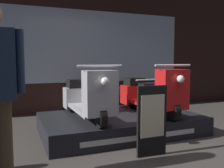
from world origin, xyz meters
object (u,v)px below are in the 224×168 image
object	(u,v)px
scooter_backrow_0	(92,104)
price_sign_board	(152,121)
scooter_display_right	(151,93)
scooter_backrow_1	(136,101)
scooter_display_left	(87,97)

from	to	relation	value
scooter_backrow_0	price_sign_board	world-z (taller)	price_sign_board
scooter_display_right	scooter_backrow_0	xyz separation A→B (m)	(-0.77, 1.01, -0.30)
scooter_backrow_0	scooter_backrow_1	size ratio (longest dim) A/B	1.00
scooter_display_left	price_sign_board	size ratio (longest dim) A/B	1.90
scooter_display_right	price_sign_board	distance (m)	1.27
price_sign_board	scooter_display_right	bearing A→B (deg)	59.70
scooter_display_left	scooter_backrow_1	bearing A→B (deg)	36.11
scooter_backrow_1	scooter_display_right	bearing A→B (deg)	-102.22
scooter_display_right	price_sign_board	world-z (taller)	scooter_display_right
scooter_display_left	price_sign_board	bearing A→B (deg)	-64.23
scooter_backrow_0	price_sign_board	size ratio (longest dim) A/B	1.90
scooter_display_right	scooter_backrow_1	distance (m)	1.07
scooter_backrow_1	price_sign_board	bearing A→B (deg)	-112.18
scooter_backrow_1	price_sign_board	size ratio (longest dim) A/B	1.90
scooter_backrow_0	scooter_display_right	bearing A→B (deg)	-52.61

